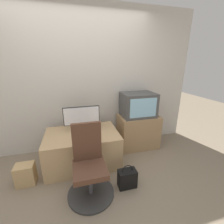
{
  "coord_description": "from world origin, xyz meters",
  "views": [
    {
      "loc": [
        -0.16,
        -1.48,
        1.64
      ],
      "look_at": [
        0.5,
        0.95,
        0.8
      ],
      "focal_mm": 24.0,
      "sensor_mm": 36.0,
      "label": 1
    }
  ],
  "objects_px": {
    "keyboard": "(86,135)",
    "cardboard_box_lower": "(26,174)",
    "office_chair": "(89,170)",
    "mouse": "(99,133)",
    "crt_tv": "(138,105)",
    "main_monitor": "(82,118)",
    "handbag": "(127,178)"
  },
  "relations": [
    {
      "from": "mouse",
      "to": "keyboard",
      "type": "bearing_deg",
      "value": -176.71
    },
    {
      "from": "keyboard",
      "to": "mouse",
      "type": "distance_m",
      "value": 0.22
    },
    {
      "from": "main_monitor",
      "to": "keyboard",
      "type": "height_order",
      "value": "main_monitor"
    },
    {
      "from": "main_monitor",
      "to": "cardboard_box_lower",
      "type": "distance_m",
      "value": 1.12
    },
    {
      "from": "cardboard_box_lower",
      "to": "office_chair",
      "type": "bearing_deg",
      "value": -23.47
    },
    {
      "from": "mouse",
      "to": "handbag",
      "type": "height_order",
      "value": "mouse"
    },
    {
      "from": "cardboard_box_lower",
      "to": "crt_tv",
      "type": "bearing_deg",
      "value": 16.13
    },
    {
      "from": "keyboard",
      "to": "handbag",
      "type": "xyz_separation_m",
      "value": [
        0.47,
        -0.6,
        -0.42
      ]
    },
    {
      "from": "crt_tv",
      "to": "mouse",
      "type": "bearing_deg",
      "value": -156.47
    },
    {
      "from": "keyboard",
      "to": "office_chair",
      "type": "xyz_separation_m",
      "value": [
        -0.03,
        -0.55,
        -0.21
      ]
    },
    {
      "from": "office_chair",
      "to": "mouse",
      "type": "bearing_deg",
      "value": 67.03
    },
    {
      "from": "office_chair",
      "to": "handbag",
      "type": "relative_size",
      "value": 2.7
    },
    {
      "from": "office_chair",
      "to": "handbag",
      "type": "height_order",
      "value": "office_chair"
    },
    {
      "from": "crt_tv",
      "to": "cardboard_box_lower",
      "type": "bearing_deg",
      "value": -163.87
    },
    {
      "from": "crt_tv",
      "to": "office_chair",
      "type": "xyz_separation_m",
      "value": [
        -1.06,
        -0.92,
        -0.53
      ]
    },
    {
      "from": "cardboard_box_lower",
      "to": "keyboard",
      "type": "bearing_deg",
      "value": 11.81
    },
    {
      "from": "crt_tv",
      "to": "main_monitor",
      "type": "bearing_deg",
      "value": -172.53
    },
    {
      "from": "mouse",
      "to": "cardboard_box_lower",
      "type": "bearing_deg",
      "value": -169.83
    },
    {
      "from": "mouse",
      "to": "crt_tv",
      "type": "distance_m",
      "value": 0.95
    },
    {
      "from": "crt_tv",
      "to": "cardboard_box_lower",
      "type": "distance_m",
      "value": 2.12
    },
    {
      "from": "keyboard",
      "to": "mouse",
      "type": "xyz_separation_m",
      "value": [
        0.21,
        0.01,
        0.01
      ]
    },
    {
      "from": "mouse",
      "to": "cardboard_box_lower",
      "type": "height_order",
      "value": "mouse"
    },
    {
      "from": "crt_tv",
      "to": "handbag",
      "type": "relative_size",
      "value": 1.79
    },
    {
      "from": "keyboard",
      "to": "handbag",
      "type": "relative_size",
      "value": 0.92
    },
    {
      "from": "office_chair",
      "to": "keyboard",
      "type": "bearing_deg",
      "value": 87.4
    },
    {
      "from": "main_monitor",
      "to": "keyboard",
      "type": "relative_size",
      "value": 1.87
    },
    {
      "from": "office_chair",
      "to": "handbag",
      "type": "bearing_deg",
      "value": -5.68
    },
    {
      "from": "keyboard",
      "to": "cardboard_box_lower",
      "type": "height_order",
      "value": "keyboard"
    },
    {
      "from": "handbag",
      "to": "main_monitor",
      "type": "bearing_deg",
      "value": 121.38
    },
    {
      "from": "mouse",
      "to": "cardboard_box_lower",
      "type": "xyz_separation_m",
      "value": [
        -1.09,
        -0.2,
        -0.41
      ]
    },
    {
      "from": "main_monitor",
      "to": "keyboard",
      "type": "distance_m",
      "value": 0.31
    },
    {
      "from": "keyboard",
      "to": "mouse",
      "type": "bearing_deg",
      "value": 3.29
    }
  ]
}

